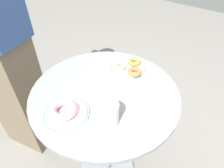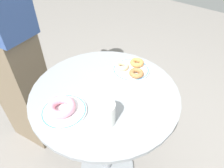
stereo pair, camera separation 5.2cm
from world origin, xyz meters
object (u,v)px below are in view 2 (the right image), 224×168
(plate_left, at_px, (64,111))
(donut_glazed, at_px, (122,66))
(donut_pink_frosted, at_px, (61,107))
(donut_cinnamon, at_px, (136,73))
(paper_napkin, at_px, (147,113))
(coffee_mug, at_px, (104,112))
(cafe_table, at_px, (106,123))
(plate_right, at_px, (131,70))
(donut_old_fashioned, at_px, (138,63))
(person_figure, at_px, (1,36))

(plate_left, distance_m, donut_glazed, 0.39)
(donut_pink_frosted, distance_m, donut_cinnamon, 0.41)
(paper_napkin, xyz_separation_m, coffee_mug, (-0.14, 0.11, 0.05))
(coffee_mug, bearing_deg, cafe_table, 41.79)
(donut_cinnamon, bearing_deg, donut_pink_frosted, 165.50)
(plate_right, height_order, paper_napkin, plate_right)
(donut_cinnamon, height_order, coffee_mug, coffee_mug)
(plate_left, relative_size, donut_glazed, 2.56)
(donut_pink_frosted, height_order, donut_old_fashioned, donut_pink_frosted)
(paper_napkin, bearing_deg, donut_old_fashioned, 42.39)
(cafe_table, relative_size, paper_napkin, 6.09)
(person_figure, bearing_deg, donut_old_fashioned, -58.82)
(person_figure, bearing_deg, coffee_mug, -89.50)
(coffee_mug, bearing_deg, donut_glazed, 26.86)
(plate_left, xyz_separation_m, donut_cinnamon, (0.39, -0.09, 0.02))
(donut_old_fashioned, height_order, coffee_mug, coffee_mug)
(donut_pink_frosted, distance_m, coffee_mug, 0.19)
(cafe_table, xyz_separation_m, donut_glazed, (0.18, 0.04, 0.26))
(plate_right, relative_size, paper_napkin, 1.54)
(donut_old_fashioned, xyz_separation_m, person_figure, (-0.39, 0.65, 0.09))
(plate_right, bearing_deg, cafe_table, 179.01)
(plate_right, height_order, person_figure, person_figure)
(plate_left, distance_m, paper_napkin, 0.35)
(donut_cinnamon, bearing_deg, donut_glazed, 90.00)
(person_figure, bearing_deg, plate_left, -96.81)
(cafe_table, distance_m, coffee_mug, 0.34)
(donut_glazed, distance_m, coffee_mug, 0.35)
(donut_glazed, height_order, person_figure, person_figure)
(donut_pink_frosted, xyz_separation_m, donut_glazed, (0.39, -0.01, -0.01))
(cafe_table, height_order, plate_left, plate_left)
(plate_left, bearing_deg, donut_glazed, 0.05)
(paper_napkin, bearing_deg, coffee_mug, 141.87)
(donut_pink_frosted, bearing_deg, plate_right, -7.54)
(plate_left, height_order, paper_napkin, plate_left)
(donut_pink_frosted, distance_m, person_figure, 0.60)
(donut_glazed, bearing_deg, person_figure, 117.78)
(plate_left, bearing_deg, donut_pink_frosted, 111.38)
(paper_napkin, bearing_deg, donut_pink_frosted, 128.99)
(plate_left, height_order, person_figure, person_figure)
(cafe_table, xyz_separation_m, plate_left, (-0.21, 0.04, 0.25))
(cafe_table, relative_size, donut_pink_frosted, 6.28)
(person_figure, bearing_deg, donut_cinnamon, -65.47)
(donut_cinnamon, relative_size, person_figure, 0.04)
(donut_pink_frosted, height_order, paper_napkin, donut_pink_frosted)
(plate_right, distance_m, donut_cinnamon, 0.06)
(cafe_table, relative_size, donut_cinnamon, 10.18)
(plate_right, relative_size, donut_glazed, 2.58)
(donut_old_fashioned, bearing_deg, coffee_mug, -164.18)
(donut_pink_frosted, bearing_deg, coffee_mug, -63.68)
(person_figure, bearing_deg, paper_napkin, -80.24)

